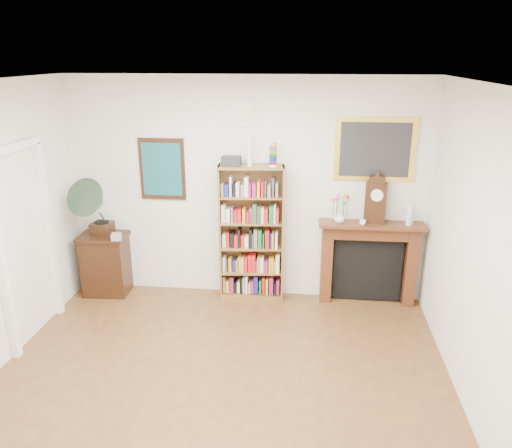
{
  "coord_description": "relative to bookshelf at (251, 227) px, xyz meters",
  "views": [
    {
      "loc": [
        0.81,
        -3.49,
        3.03
      ],
      "look_at": [
        0.23,
        1.6,
        1.27
      ],
      "focal_mm": 35.0,
      "sensor_mm": 36.0,
      "label": 1
    }
  ],
  "objects": [
    {
      "name": "gramophone",
      "position": [
        -1.94,
        -0.15,
        0.29
      ],
      "size": [
        0.56,
        0.66,
        0.79
      ],
      "rotation": [
        0.0,
        0.0,
        -0.14
      ],
      "color": "black",
      "rests_on": "side_cabinet"
    },
    {
      "name": "fireplace",
      "position": [
        1.47,
        0.07,
        -0.35
      ],
      "size": [
        1.28,
        0.32,
        1.08
      ],
      "rotation": [
        0.0,
        0.0,
        0.01
      ],
      "color": "#431F0F",
      "rests_on": "floor"
    },
    {
      "name": "teal_poster",
      "position": [
        -1.14,
        0.14,
        0.67
      ],
      "size": [
        0.58,
        0.04,
        0.78
      ],
      "color": "black",
      "rests_on": "back_wall"
    },
    {
      "name": "bottle_left",
      "position": [
        1.9,
        0.0,
        0.22
      ],
      "size": [
        0.07,
        0.07,
        0.24
      ],
      "primitive_type": "cylinder",
      "color": "silver",
      "rests_on": "fireplace"
    },
    {
      "name": "teacup",
      "position": [
        1.36,
        -0.06,
        0.13
      ],
      "size": [
        0.1,
        0.1,
        0.06
      ],
      "primitive_type": "imported",
      "rotation": [
        0.0,
        0.0,
        -0.4
      ],
      "color": "white",
      "rests_on": "fireplace"
    },
    {
      "name": "bookshelf",
      "position": [
        0.0,
        0.0,
        0.0
      ],
      "size": [
        0.83,
        0.36,
        2.02
      ],
      "rotation": [
        0.0,
        0.0,
        0.1
      ],
      "color": "brown",
      "rests_on": "floor"
    },
    {
      "name": "mantel_clock",
      "position": [
        1.5,
        0.06,
        0.38
      ],
      "size": [
        0.27,
        0.19,
        0.57
      ],
      "rotation": [
        0.0,
        0.0,
        -0.21
      ],
      "color": "black",
      "rests_on": "fireplace"
    },
    {
      "name": "bottle_right",
      "position": [
        1.93,
        0.03,
        0.2
      ],
      "size": [
        0.06,
        0.06,
        0.2
      ],
      "primitive_type": "cylinder",
      "color": "silver",
      "rests_on": "fireplace"
    },
    {
      "name": "flower_vase",
      "position": [
        1.08,
        -0.01,
        0.17
      ],
      "size": [
        0.13,
        0.13,
        0.14
      ],
      "primitive_type": "imported",
      "rotation": [
        0.0,
        0.0,
        0.0
      ],
      "color": "silver",
      "rests_on": "fireplace"
    },
    {
      "name": "small_picture",
      "position": [
        -0.09,
        0.14,
        1.37
      ],
      "size": [
        0.26,
        0.04,
        0.3
      ],
      "color": "white",
      "rests_on": "back_wall"
    },
    {
      "name": "side_cabinet",
      "position": [
        -1.92,
        -0.07,
        -0.57
      ],
      "size": [
        0.62,
        0.47,
        0.82
      ],
      "primitive_type": "cube",
      "rotation": [
        0.0,
        0.0,
        0.05
      ],
      "color": "black",
      "rests_on": "floor"
    },
    {
      "name": "cd_stack",
      "position": [
        -1.67,
        -0.22,
        -0.12
      ],
      "size": [
        0.15,
        0.15,
        0.08
      ],
      "primitive_type": "cube",
      "rotation": [
        0.0,
        0.0,
        0.25
      ],
      "color": "silver",
      "rests_on": "side_cabinet"
    },
    {
      "name": "door_casing",
      "position": [
        -2.3,
        -1.14,
        0.28
      ],
      "size": [
        0.08,
        1.02,
        2.17
      ],
      "color": "white",
      "rests_on": "left_wall"
    },
    {
      "name": "gilt_painting",
      "position": [
        1.46,
        0.14,
        0.97
      ],
      "size": [
        0.95,
        0.04,
        0.75
      ],
      "color": "gold",
      "rests_on": "back_wall"
    },
    {
      "name": "room",
      "position": [
        -0.09,
        -2.34,
        0.42
      ],
      "size": [
        4.51,
        5.01,
        2.81
      ],
      "color": "#56311A",
      "rests_on": "ground"
    }
  ]
}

